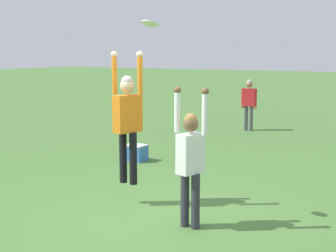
% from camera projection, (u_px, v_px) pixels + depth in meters
% --- Properties ---
extents(ground_plane, '(120.00, 120.00, 0.00)m').
position_uv_depth(ground_plane, '(152.00, 213.00, 7.02)').
color(ground_plane, '#4C7A38').
extents(person_jumping, '(0.59, 0.48, 2.07)m').
position_uv_depth(person_jumping, '(128.00, 115.00, 7.24)').
color(person_jumping, black).
rests_on(person_jumping, ground_plane).
extents(person_defending, '(0.53, 0.41, 1.94)m').
position_uv_depth(person_defending, '(190.00, 155.00, 6.31)').
color(person_defending, '#2D2D38').
rests_on(person_defending, ground_plane).
extents(frisbee, '(0.24, 0.23, 0.09)m').
position_uv_depth(frisbee, '(150.00, 24.00, 6.39)').
color(frisbee, white).
extents(person_spectator_near, '(0.53, 0.28, 1.59)m').
position_uv_depth(person_spectator_near, '(249.00, 101.00, 14.54)').
color(person_spectator_near, '#4C4C51').
rests_on(person_spectator_near, ground_plane).
extents(cooler_box, '(0.47, 0.36, 0.36)m').
position_uv_depth(cooler_box, '(136.00, 153.00, 10.49)').
color(cooler_box, '#336BB7').
rests_on(cooler_box, ground_plane).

